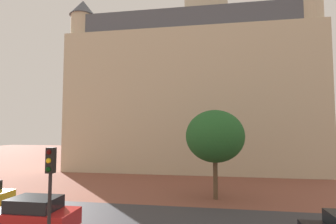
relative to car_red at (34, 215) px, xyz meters
The scene contains 4 objects.
landmark_building 24.20m from the car_red, 73.23° to the left, with size 29.42×10.99×36.95m.
car_red is the anchor object (origin of this frame).
traffic_light_pole 4.79m from the car_red, 47.67° to the right, with size 0.28×0.34×4.24m.
tree_curb_far 11.89m from the car_red, 38.84° to the left, with size 4.15×4.15×6.27m.
Camera 1 is at (2.07, -3.20, 4.88)m, focal length 27.45 mm.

